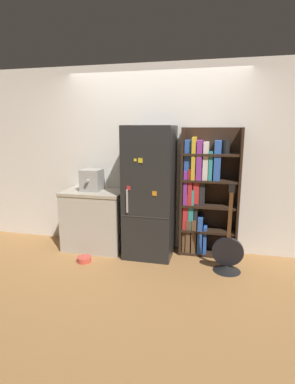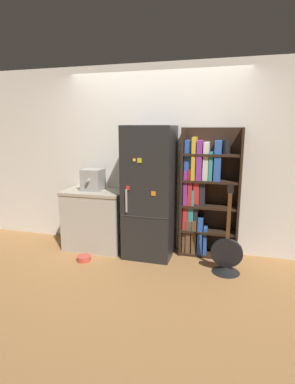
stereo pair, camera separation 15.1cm
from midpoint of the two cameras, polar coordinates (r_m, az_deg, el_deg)
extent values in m
plane|color=#A87542|center=(4.20, -1.06, -12.36)|extent=(16.00, 16.00, 0.00)
cube|color=white|center=(4.30, 0.45, 6.27)|extent=(8.00, 0.05, 2.60)
cube|color=black|center=(4.05, -0.60, -0.05)|extent=(0.64, 0.61, 1.77)
cube|color=#333333|center=(3.82, -1.71, -4.81)|extent=(0.63, 0.01, 0.01)
cube|color=#B2B2B7|center=(3.82, -5.02, -1.75)|extent=(0.02, 0.02, 0.30)
cube|color=yellow|center=(3.71, -3.55, 6.11)|extent=(0.03, 0.01, 0.03)
cube|color=yellow|center=(3.69, -2.55, 6.02)|extent=(0.06, 0.02, 0.06)
cube|color=orange|center=(3.71, 0.18, -0.29)|extent=(0.06, 0.02, 0.06)
cube|color=red|center=(3.79, -4.75, 0.77)|extent=(0.05, 0.02, 0.05)
cube|color=black|center=(4.13, 5.60, -0.03)|extent=(0.03, 0.28, 1.75)
cube|color=black|center=(4.10, 15.94, -0.53)|extent=(0.03, 0.28, 1.75)
cube|color=black|center=(4.23, 10.83, 0.07)|extent=(0.77, 0.03, 1.75)
cube|color=black|center=(4.36, 10.30, -11.35)|extent=(0.71, 0.25, 0.03)
cube|color=black|center=(4.24, 10.47, -7.21)|extent=(0.71, 0.25, 0.03)
cube|color=black|center=(4.14, 10.65, -2.64)|extent=(0.71, 0.25, 0.03)
cube|color=black|center=(4.07, 10.84, 2.12)|extent=(0.71, 0.25, 0.03)
cube|color=black|center=(4.02, 11.04, 7.02)|extent=(0.71, 0.25, 0.03)
cube|color=brown|center=(4.32, 6.06, -8.50)|extent=(0.04, 0.19, 0.39)
cube|color=brown|center=(4.30, 6.84, -8.07)|extent=(0.06, 0.22, 0.46)
cube|color=brown|center=(4.27, 7.87, -8.10)|extent=(0.06, 0.21, 0.48)
cube|color=#2D59B2|center=(4.27, 8.99, -7.90)|extent=(0.07, 0.24, 0.52)
cube|color=#2D59B2|center=(4.29, 9.91, -8.80)|extent=(0.04, 0.19, 0.38)
cube|color=red|center=(4.19, 6.34, -3.60)|extent=(0.07, 0.19, 0.49)
cube|color=teal|center=(4.18, 7.38, -3.19)|extent=(0.07, 0.21, 0.56)
cube|color=#262628|center=(4.20, 8.25, -4.41)|extent=(0.04, 0.22, 0.38)
cube|color=purple|center=(4.11, 6.32, 0.90)|extent=(0.05, 0.22, 0.46)
cube|color=red|center=(4.11, 7.18, 1.10)|extent=(0.06, 0.21, 0.49)
cube|color=red|center=(4.10, 8.30, 0.37)|extent=(0.08, 0.19, 0.40)
cube|color=#262628|center=(4.09, 9.42, 0.99)|extent=(0.07, 0.18, 0.50)
cube|color=#2D59B2|center=(4.06, 6.67, 6.15)|extent=(0.08, 0.18, 0.52)
cube|color=gold|center=(4.04, 7.78, 6.38)|extent=(0.05, 0.23, 0.56)
cube|color=purple|center=(4.03, 8.82, 6.05)|extent=(0.07, 0.23, 0.52)
cube|color=silver|center=(4.04, 10.00, 5.86)|extent=(0.07, 0.21, 0.50)
cube|color=teal|center=(4.04, 10.90, 4.96)|extent=(0.05, 0.21, 0.38)
cube|color=#2D59B2|center=(4.03, 12.13, 5.89)|extent=(0.09, 0.22, 0.52)
cylinder|color=black|center=(4.01, 13.67, 8.39)|extent=(0.10, 0.10, 0.18)
cube|color=#BCB7A8|center=(4.45, -10.91, -5.44)|extent=(0.85, 0.57, 0.82)
cube|color=#B2A893|center=(4.35, -11.14, -0.01)|extent=(0.87, 0.59, 0.04)
cube|color=#A5A39E|center=(4.34, -11.52, 2.26)|extent=(0.28, 0.27, 0.30)
cylinder|color=#A5A39E|center=(4.19, -12.45, 2.08)|extent=(0.04, 0.06, 0.04)
cone|color=black|center=(3.94, 13.75, -13.96)|extent=(0.34, 0.34, 0.06)
cylinder|color=black|center=(3.85, 13.92, -10.99)|extent=(0.38, 0.10, 0.38)
cube|color=brown|center=(3.62, 14.31, -4.39)|extent=(0.04, 0.10, 0.58)
cube|color=black|center=(3.50, 14.61, 0.75)|extent=(0.07, 0.04, 0.11)
cylinder|color=#D84C3F|center=(4.16, -13.00, -12.38)|extent=(0.19, 0.19, 0.07)
torus|color=#D84C3F|center=(4.15, -13.02, -12.01)|extent=(0.19, 0.19, 0.01)
camera|label=1|loc=(0.08, -91.06, -0.23)|focal=28.00mm
camera|label=2|loc=(0.08, 88.94, 0.23)|focal=28.00mm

